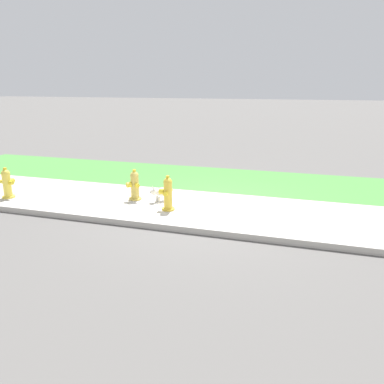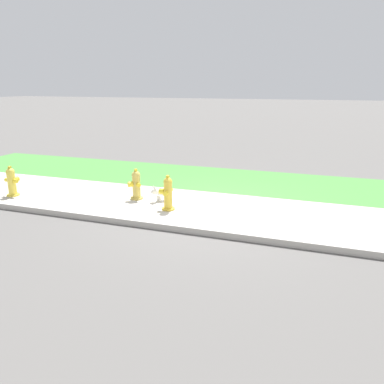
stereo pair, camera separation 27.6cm
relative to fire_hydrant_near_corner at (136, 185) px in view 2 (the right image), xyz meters
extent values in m
plane|color=#5B5956|center=(1.79, -0.17, -0.34)|extent=(120.00, 120.00, 0.00)
cube|color=#BCB7AD|center=(1.79, -0.17, -0.34)|extent=(18.00, 2.52, 0.01)
cube|color=#47893D|center=(1.79, 2.47, -0.34)|extent=(18.00, 2.76, 0.01)
cube|color=#BCB7AD|center=(1.79, -1.50, -0.28)|extent=(18.00, 0.16, 0.12)
cylinder|color=gold|center=(0.00, 0.00, -0.32)|extent=(0.29, 0.29, 0.05)
cylinder|color=gold|center=(0.00, 0.00, -0.03)|extent=(0.18, 0.18, 0.52)
sphere|color=gold|center=(0.00, 0.00, 0.23)|extent=(0.19, 0.19, 0.19)
cube|color=yellow|center=(0.00, 0.00, 0.34)|extent=(0.08, 0.08, 0.06)
cylinder|color=yellow|center=(0.11, -0.09, 0.03)|extent=(0.13, 0.13, 0.09)
cylinder|color=yellow|center=(-0.10, 0.10, 0.03)|extent=(0.13, 0.13, 0.09)
cylinder|color=yellow|center=(-0.09, -0.10, 0.03)|extent=(0.16, 0.15, 0.12)
cylinder|color=gold|center=(0.99, -0.47, -0.32)|extent=(0.27, 0.27, 0.05)
cylinder|color=gold|center=(0.99, -0.47, -0.01)|extent=(0.18, 0.18, 0.57)
sphere|color=gold|center=(0.99, -0.47, 0.27)|extent=(0.18, 0.18, 0.18)
cube|color=yellow|center=(0.99, -0.47, 0.38)|extent=(0.06, 0.06, 0.06)
cylinder|color=yellow|center=(0.99, -0.61, 0.06)|extent=(0.09, 0.09, 0.09)
cylinder|color=yellow|center=(0.99, -0.34, 0.06)|extent=(0.09, 0.09, 0.09)
cylinder|color=yellow|center=(0.85, -0.47, 0.06)|extent=(0.10, 0.12, 0.12)
cylinder|color=yellow|center=(-2.90, -0.73, -0.32)|extent=(0.29, 0.29, 0.05)
cylinder|color=yellow|center=(-2.90, -0.73, -0.03)|extent=(0.18, 0.18, 0.53)
sphere|color=yellow|center=(-2.90, -0.73, 0.24)|extent=(0.19, 0.19, 0.19)
cube|color=yellow|center=(-2.90, -0.73, 0.35)|extent=(0.06, 0.06, 0.06)
cylinder|color=yellow|center=(-3.04, -0.72, 0.04)|extent=(0.10, 0.10, 0.09)
cylinder|color=yellow|center=(-2.76, -0.74, 0.04)|extent=(0.10, 0.10, 0.09)
cylinder|color=yellow|center=(-2.89, -0.59, 0.04)|extent=(0.13, 0.11, 0.12)
ellipsoid|color=silver|center=(0.64, 0.09, -0.12)|extent=(0.37, 0.38, 0.19)
sphere|color=silver|center=(0.50, -0.07, -0.09)|extent=(0.15, 0.15, 0.15)
sphere|color=black|center=(0.45, -0.12, -0.10)|extent=(0.03, 0.03, 0.03)
cone|color=silver|center=(0.52, -0.10, 0.01)|extent=(0.07, 0.07, 0.07)
cone|color=silver|center=(0.46, -0.05, 0.01)|extent=(0.07, 0.07, 0.07)
cylinder|color=silver|center=(0.60, -0.03, -0.28)|extent=(0.05, 0.05, 0.13)
cylinder|color=silver|center=(0.53, 0.04, -0.28)|extent=(0.05, 0.05, 0.13)
cylinder|color=silver|center=(0.75, 0.14, -0.28)|extent=(0.05, 0.05, 0.13)
cylinder|color=silver|center=(0.67, 0.21, -0.28)|extent=(0.05, 0.05, 0.13)
cylinder|color=silver|center=(0.76, 0.23, -0.06)|extent=(0.04, 0.04, 0.10)
camera|label=1|loc=(3.65, -7.49, 2.23)|focal=35.00mm
camera|label=2|loc=(3.91, -7.40, 2.23)|focal=35.00mm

